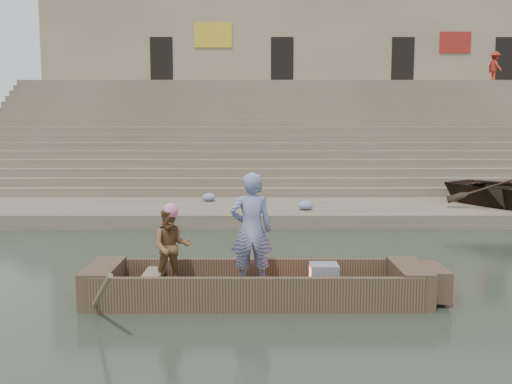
{
  "coord_description": "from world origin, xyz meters",
  "views": [
    {
      "loc": [
        -3.59,
        -9.45,
        2.93
      ],
      "look_at": [
        -3.56,
        3.21,
        1.4
      ],
      "focal_mm": 39.7,
      "sensor_mm": 36.0,
      "label": 1
    }
  ],
  "objects_px": {
    "main_rowboat": "(256,294)",
    "standing_man": "(251,230)",
    "pedestrian": "(495,67)",
    "rowing_man": "(171,247)",
    "television": "(323,276)"
  },
  "relations": [
    {
      "from": "rowing_man",
      "to": "pedestrian",
      "type": "xyz_separation_m",
      "value": [
        14.46,
        22.05,
        5.12
      ]
    },
    {
      "from": "standing_man",
      "to": "rowing_man",
      "type": "xyz_separation_m",
      "value": [
        -1.33,
        0.04,
        -0.29
      ]
    },
    {
      "from": "television",
      "to": "pedestrian",
      "type": "distance_m",
      "value": 25.76
    },
    {
      "from": "standing_man",
      "to": "main_rowboat",
      "type": "bearing_deg",
      "value": 147.53
    },
    {
      "from": "rowing_man",
      "to": "television",
      "type": "height_order",
      "value": "rowing_man"
    },
    {
      "from": "standing_man",
      "to": "television",
      "type": "bearing_deg",
      "value": 173.28
    },
    {
      "from": "rowing_man",
      "to": "pedestrian",
      "type": "bearing_deg",
      "value": 46.8
    },
    {
      "from": "main_rowboat",
      "to": "standing_man",
      "type": "relative_size",
      "value": 2.6
    },
    {
      "from": "main_rowboat",
      "to": "television",
      "type": "height_order",
      "value": "television"
    },
    {
      "from": "main_rowboat",
      "to": "standing_man",
      "type": "xyz_separation_m",
      "value": [
        -0.09,
        0.05,
        1.07
      ]
    },
    {
      "from": "main_rowboat",
      "to": "television",
      "type": "xyz_separation_m",
      "value": [
        1.11,
        -0.0,
        0.31
      ]
    },
    {
      "from": "main_rowboat",
      "to": "rowing_man",
      "type": "relative_size",
      "value": 3.73
    },
    {
      "from": "rowing_man",
      "to": "pedestrian",
      "type": "height_order",
      "value": "pedestrian"
    },
    {
      "from": "pedestrian",
      "to": "television",
      "type": "bearing_deg",
      "value": 140.28
    },
    {
      "from": "pedestrian",
      "to": "main_rowboat",
      "type": "bearing_deg",
      "value": 138.1
    }
  ]
}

